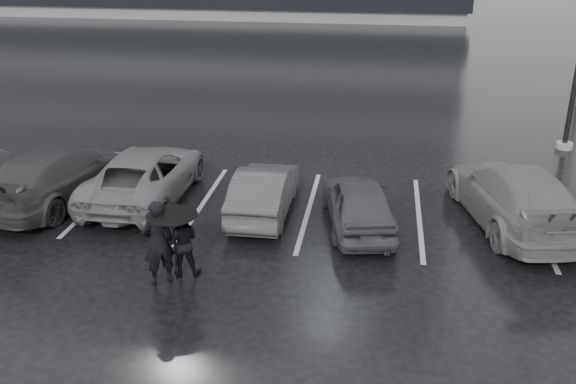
# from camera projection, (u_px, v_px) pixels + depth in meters

# --- Properties ---
(ground) EXTENTS (160.00, 160.00, 0.00)m
(ground) POSITION_uv_depth(u_px,v_px,m) (269.00, 254.00, 14.31)
(ground) COLOR black
(ground) RESTS_ON ground
(car_main) EXTENTS (2.16, 3.87, 1.25)m
(car_main) POSITION_uv_depth(u_px,v_px,m) (359.00, 203.00, 15.36)
(car_main) COLOR black
(car_main) RESTS_ON ground
(car_west_a) EXTENTS (1.30, 3.71, 1.22)m
(car_west_a) POSITION_uv_depth(u_px,v_px,m) (264.00, 191.00, 16.08)
(car_west_a) COLOR #2B2B2E
(car_west_a) RESTS_ON ground
(car_west_b) EXTENTS (2.25, 4.85, 1.35)m
(car_west_b) POSITION_uv_depth(u_px,v_px,m) (145.00, 175.00, 16.94)
(car_west_b) COLOR #505053
(car_west_b) RESTS_ON ground
(car_west_c) EXTENTS (2.92, 5.33, 1.46)m
(car_west_c) POSITION_uv_depth(u_px,v_px,m) (59.00, 174.00, 16.85)
(car_west_c) COLOR black
(car_west_c) RESTS_ON ground
(car_east) EXTENTS (3.19, 5.49, 1.49)m
(car_east) POSITION_uv_depth(u_px,v_px,m) (514.00, 195.00, 15.50)
(car_east) COLOR #505053
(car_east) RESTS_ON ground
(pedestrian_left) EXTENTS (0.79, 0.75, 1.82)m
(pedestrian_left) POSITION_uv_depth(u_px,v_px,m) (158.00, 243.00, 12.84)
(pedestrian_left) COLOR black
(pedestrian_left) RESTS_ON ground
(pedestrian_right) EXTENTS (0.82, 0.69, 1.50)m
(pedestrian_right) POSITION_uv_depth(u_px,v_px,m) (182.00, 242.00, 13.22)
(pedestrian_right) COLOR black
(pedestrian_right) RESTS_ON ground
(umbrella) EXTENTS (1.04, 1.04, 1.76)m
(umbrella) POSITION_uv_depth(u_px,v_px,m) (172.00, 209.00, 12.66)
(umbrella) COLOR black
(umbrella) RESTS_ON ground
(stall_stripes) EXTENTS (19.72, 5.00, 0.00)m
(stall_stripes) POSITION_uv_depth(u_px,v_px,m) (255.00, 206.00, 16.70)
(stall_stripes) COLOR #ACACAF
(stall_stripes) RESTS_ON ground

